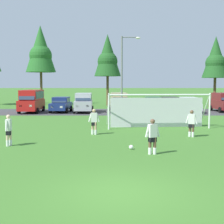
{
  "coord_description": "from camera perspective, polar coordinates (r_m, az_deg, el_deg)",
  "views": [
    {
      "loc": [
        -0.26,
        -9.33,
        3.26
      ],
      "look_at": [
        -0.21,
        8.65,
        1.65
      ],
      "focal_mm": 51.35,
      "sensor_mm": 36.0,
      "label": 1
    }
  ],
  "objects": [
    {
      "name": "parked_car_slot_left",
      "position": [
        36.58,
        -9.23,
        1.33
      ],
      "size": [
        2.23,
        4.3,
        1.72
      ],
      "color": "navy",
      "rests_on": "ground"
    },
    {
      "name": "player_winger_right",
      "position": [
        20.06,
        13.81,
        -2.0
      ],
      "size": [
        0.69,
        0.4,
        1.64
      ],
      "color": "brown",
      "rests_on": "ground"
    },
    {
      "name": "soccer_goal",
      "position": [
        23.91,
        7.92,
        0.36
      ],
      "size": [
        7.54,
        2.49,
        2.57
      ],
      "color": "white",
      "rests_on": "ground"
    },
    {
      "name": "tree_mid_left",
      "position": [
        49.81,
        -12.76,
        10.66
      ],
      "size": [
        4.45,
        4.45,
        11.87
      ],
      "color": "brown",
      "rests_on": "ground"
    },
    {
      "name": "parked_car_slot_center",
      "position": [
        37.3,
        1.06,
        1.83
      ],
      "size": [
        2.35,
        4.71,
        2.16
      ],
      "color": "tan",
      "rests_on": "ground"
    },
    {
      "name": "parked_car_slot_far_left",
      "position": [
        36.91,
        -14.27,
        1.99
      ],
      "size": [
        2.26,
        4.83,
        2.52
      ],
      "color": "red",
      "rests_on": "ground"
    },
    {
      "name": "parked_car_slot_right",
      "position": [
        37.0,
        10.07,
        1.36
      ],
      "size": [
        2.15,
        4.26,
        1.72
      ],
      "color": "black",
      "rests_on": "ground"
    },
    {
      "name": "player_striker_near",
      "position": [
        20.4,
        -3.38,
        -1.74
      ],
      "size": [
        0.74,
        0.26,
        1.64
      ],
      "color": "tan",
      "rests_on": "ground"
    },
    {
      "name": "street_lamp",
      "position": [
        32.16,
        1.88,
        6.61
      ],
      "size": [
        2.0,
        0.32,
        7.91
      ],
      "color": "slate",
      "rests_on": "ground"
    },
    {
      "name": "parked_car_slot_far_right",
      "position": [
        36.66,
        13.38,
        1.26
      ],
      "size": [
        2.13,
        4.25,
        1.72
      ],
      "color": "silver",
      "rests_on": "ground"
    },
    {
      "name": "tree_center_back",
      "position": [
        46.99,
        -0.96,
        9.81
      ],
      "size": [
        3.87,
        3.87,
        10.33
      ],
      "color": "brown",
      "rests_on": "ground"
    },
    {
      "name": "player_trailing_back",
      "position": [
        17.54,
        -18.08,
        -3.11
      ],
      "size": [
        0.26,
        0.74,
        1.64
      ],
      "color": "beige",
      "rests_on": "ground"
    },
    {
      "name": "ground_plane",
      "position": [
        24.55,
        0.45,
        -2.5
      ],
      "size": [
        400.0,
        400.0,
        0.0
      ],
      "primitive_type": "plane",
      "color": "#3D7028"
    },
    {
      "name": "parked_car_slot_end",
      "position": [
        39.07,
        19.09,
        1.7
      ],
      "size": [
        2.32,
        4.69,
        2.16
      ],
      "color": "maroon",
      "rests_on": "ground"
    },
    {
      "name": "tree_mid_right",
      "position": [
        46.57,
        17.8,
        9.04
      ],
      "size": [
        3.62,
        3.62,
        9.65
      ],
      "color": "brown",
      "rests_on": "ground"
    },
    {
      "name": "parked_car_slot_center_right",
      "position": [
        36.7,
        7.16,
        1.36
      ],
      "size": [
        2.04,
        4.2,
        1.72
      ],
      "color": "#194C2D",
      "rests_on": "ground"
    },
    {
      "name": "player_winger_left",
      "position": [
        14.82,
        7.05,
        -4.37
      ],
      "size": [
        0.73,
        0.38,
        1.64
      ],
      "color": "brown",
      "rests_on": "ground"
    },
    {
      "name": "parking_lot_strip",
      "position": [
        36.66,
        0.25,
        0.03
      ],
      "size": [
        52.0,
        8.4,
        0.01
      ],
      "primitive_type": "cube",
      "color": "#3D3D3F",
      "rests_on": "ground"
    },
    {
      "name": "parked_car_slot_center_left",
      "position": [
        36.14,
        -5.23,
        1.7
      ],
      "size": [
        2.27,
        4.67,
        2.16
      ],
      "color": "#B2B2BC",
      "rests_on": "ground"
    },
    {
      "name": "soccer_ball",
      "position": [
        15.95,
        3.27,
        -6.27
      ],
      "size": [
        0.22,
        0.22,
        0.22
      ],
      "color": "white",
      "rests_on": "ground"
    }
  ]
}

